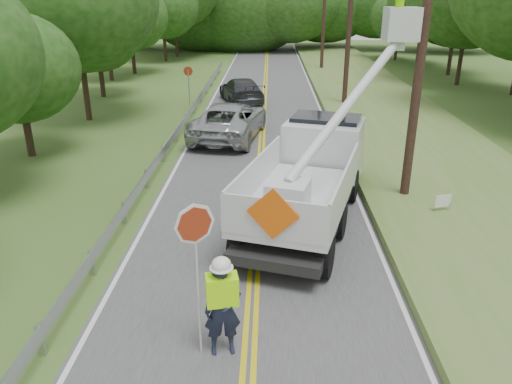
{
  "coord_description": "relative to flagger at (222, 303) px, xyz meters",
  "views": [
    {
      "loc": [
        0.36,
        -6.8,
        6.71
      ],
      "look_at": [
        0.0,
        6.0,
        1.5
      ],
      "focal_mm": 34.7,
      "sensor_mm": 36.0,
      "label": 1
    }
  ],
  "objects": [
    {
      "name": "utility_poles",
      "position": [
        5.52,
        15.85,
        4.1
      ],
      "size": [
        1.6,
        43.3,
        10.0
      ],
      "color": "black",
      "rests_on": "ground"
    },
    {
      "name": "yard_sign",
      "position": [
        6.34,
        6.42,
        -0.58
      ],
      "size": [
        0.55,
        0.2,
        0.82
      ],
      "color": "white",
      "rests_on": "ground"
    },
    {
      "name": "stop_sign_permanent",
      "position": [
        -3.92,
        21.42,
        0.6
      ],
      "size": [
        0.56,
        0.06,
        2.64
      ],
      "color": "#A0A3A8",
      "rests_on": "ground"
    },
    {
      "name": "suv_darkgrey",
      "position": [
        -0.96,
        23.93,
        -0.37
      ],
      "size": [
        3.49,
        5.71,
        1.55
      ],
      "primitive_type": "imported",
      "rotation": [
        0.0,
        0.0,
        3.41
      ],
      "color": "#34353A",
      "rests_on": "road"
    },
    {
      "name": "tall_grass_verge",
      "position": [
        7.62,
        12.84,
        -1.02
      ],
      "size": [
        7.0,
        96.0,
        0.3
      ],
      "primitive_type": "cube",
      "color": "#52752B",
      "rests_on": "ground"
    },
    {
      "name": "treeline_left",
      "position": [
        -9.66,
        28.77,
        4.62
      ],
      "size": [
        10.28,
        56.39,
        11.46
      ],
      "color": "#332319",
      "rests_on": "ground"
    },
    {
      "name": "treeline_horizon",
      "position": [
        -1.24,
        54.98,
        4.33
      ],
      "size": [
        56.99,
        13.49,
        12.43
      ],
      "color": "#15400D",
      "rests_on": "ground"
    },
    {
      "name": "flagger",
      "position": [
        0.0,
        0.0,
        0.0
      ],
      "size": [
        1.19,
        0.6,
        3.23
      ],
      "color": "#191E33",
      "rests_on": "road"
    },
    {
      "name": "suv_silver",
      "position": [
        -1.07,
        15.61,
        -0.28
      ],
      "size": [
        3.81,
        6.62,
        1.74
      ],
      "primitive_type": "imported",
      "rotation": [
        0.0,
        0.0,
        2.99
      ],
      "color": "#B0B2B7",
      "rests_on": "road"
    },
    {
      "name": "guardrail",
      "position": [
        -3.5,
        13.75,
        -0.61
      ],
      "size": [
        0.18,
        48.0,
        0.77
      ],
      "color": "#A0A3A8",
      "rests_on": "ground"
    },
    {
      "name": "bucket_truck",
      "position": [
        2.48,
        7.1,
        0.51
      ],
      "size": [
        5.58,
        8.16,
        7.46
      ],
      "color": "black",
      "rests_on": "road"
    },
    {
      "name": "road",
      "position": [
        0.52,
        12.84,
        -1.16
      ],
      "size": [
        7.2,
        96.0,
        0.03
      ],
      "color": "#434345",
      "rests_on": "ground"
    }
  ]
}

